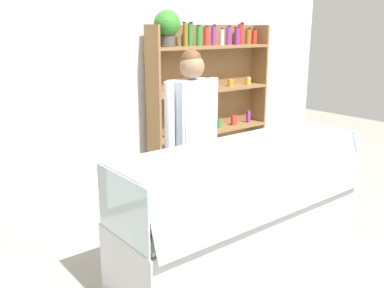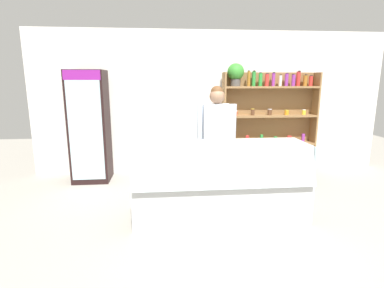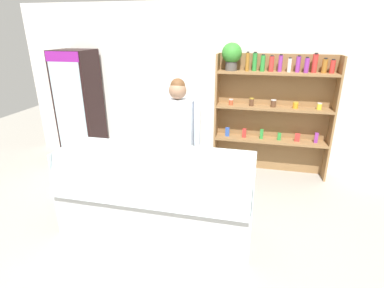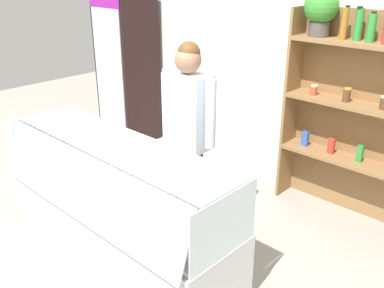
# 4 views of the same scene
# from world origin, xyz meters

# --- Properties ---
(ground_plane) EXTENTS (12.00, 12.00, 0.00)m
(ground_plane) POSITION_xyz_m (0.00, 0.00, 0.00)
(ground_plane) COLOR gray
(back_wall) EXTENTS (6.80, 0.10, 2.70)m
(back_wall) POSITION_xyz_m (0.00, 2.25, 1.35)
(back_wall) COLOR white
(back_wall) RESTS_ON ground
(drinks_fridge) EXTENTS (0.63, 0.60, 1.96)m
(drinks_fridge) POSITION_xyz_m (-2.24, 1.83, 0.98)
(drinks_fridge) COLOR black
(drinks_fridge) RESTS_ON ground
(shelving_unit) EXTENTS (1.82, 0.30, 2.09)m
(shelving_unit) POSITION_xyz_m (0.98, 2.02, 1.20)
(shelving_unit) COLOR olive
(shelving_unit) RESTS_ON ground
(deli_display_case) EXTENTS (2.22, 0.74, 1.01)m
(deli_display_case) POSITION_xyz_m (-0.23, 0.08, 0.31)
(deli_display_case) COLOR silver
(deli_display_case) RESTS_ON ground
(shop_clerk) EXTENTS (0.60, 0.25, 1.71)m
(shop_clerk) POSITION_xyz_m (-0.15, 0.83, 1.01)
(shop_clerk) COLOR #2D2D38
(shop_clerk) RESTS_ON ground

